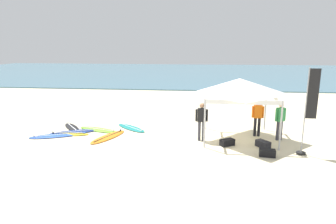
# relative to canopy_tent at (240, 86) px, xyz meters

# --- Properties ---
(ground_plane) EXTENTS (80.00, 80.00, 0.00)m
(ground_plane) POSITION_rel_canopy_tent_xyz_m (-3.12, -1.36, -2.39)
(ground_plane) COLOR beige
(sea) EXTENTS (80.00, 36.00, 0.10)m
(sea) POSITION_rel_canopy_tent_xyz_m (-3.12, 31.98, -2.34)
(sea) COLOR teal
(sea) RESTS_ON ground
(canopy_tent) EXTENTS (3.15, 3.15, 2.75)m
(canopy_tent) POSITION_rel_canopy_tent_xyz_m (0.00, 0.00, 0.00)
(canopy_tent) COLOR #B7B7BC
(canopy_tent) RESTS_ON ground
(surfboard_yellow) EXTENTS (1.90, 0.70, 0.19)m
(surfboard_yellow) POSITION_rel_canopy_tent_xyz_m (-7.92, -0.42, -2.35)
(surfboard_yellow) COLOR yellow
(surfboard_yellow) RESTS_ON ground
(surfboard_teal) EXTENTS (1.99, 1.88, 0.19)m
(surfboard_teal) POSITION_rel_canopy_tent_xyz_m (-5.22, 0.99, -2.35)
(surfboard_teal) COLOR #19847F
(surfboard_teal) RESTS_ON ground
(surfboard_lime) EXTENTS (2.31, 1.34, 0.19)m
(surfboard_lime) POSITION_rel_canopy_tent_xyz_m (-6.77, 0.48, -2.35)
(surfboard_lime) COLOR #7AD12D
(surfboard_lime) RESTS_ON ground
(surfboard_orange) EXTENTS (1.43, 2.40, 0.19)m
(surfboard_orange) POSITION_rel_canopy_tent_xyz_m (-5.92, -0.62, -2.35)
(surfboard_orange) COLOR orange
(surfboard_orange) RESTS_ON ground
(surfboard_black) EXTENTS (1.57, 1.78, 0.19)m
(surfboard_black) POSITION_rel_canopy_tent_xyz_m (-8.29, 0.77, -2.35)
(surfboard_black) COLOR black
(surfboard_black) RESTS_ON ground
(surfboard_navy) EXTENTS (2.42, 1.67, 0.19)m
(surfboard_navy) POSITION_rel_canopy_tent_xyz_m (-7.82, -0.03, -2.35)
(surfboard_navy) COLOR navy
(surfboard_navy) RESTS_ON ground
(surfboard_blue) EXTENTS (2.60, 1.71, 0.19)m
(surfboard_blue) POSITION_rel_canopy_tent_xyz_m (-8.35, -0.65, -2.35)
(surfboard_blue) COLOR blue
(surfboard_blue) RESTS_ON ground
(person_black) EXTENTS (0.55, 0.23, 1.71)m
(person_black) POSITION_rel_canopy_tent_xyz_m (-1.64, -0.59, -1.40)
(person_black) COLOR #383842
(person_black) RESTS_ON ground
(person_orange) EXTENTS (0.55, 0.24, 1.71)m
(person_orange) POSITION_rel_canopy_tent_xyz_m (0.94, 0.37, -1.40)
(person_orange) COLOR black
(person_orange) RESTS_ON ground
(person_green) EXTENTS (0.50, 0.35, 1.71)m
(person_green) POSITION_rel_canopy_tent_xyz_m (1.84, -0.11, -1.40)
(person_green) COLOR #383842
(person_green) RESTS_ON ground
(banner_flag) EXTENTS (0.60, 0.36, 3.40)m
(banner_flag) POSITION_rel_canopy_tent_xyz_m (2.38, -1.87, -0.81)
(banner_flag) COLOR #99999E
(banner_flag) RESTS_ON ground
(gear_bag_near_tent) EXTENTS (0.63, 0.39, 0.28)m
(gear_bag_near_tent) POSITION_rel_canopy_tent_xyz_m (0.89, -2.28, -2.25)
(gear_bag_near_tent) COLOR black
(gear_bag_near_tent) RESTS_ON ground
(gear_bag_by_pole) EXTENTS (0.68, 0.60, 0.28)m
(gear_bag_by_pole) POSITION_rel_canopy_tent_xyz_m (-0.53, -1.16, -2.25)
(gear_bag_by_pole) COLOR black
(gear_bag_by_pole) RESTS_ON ground
(gear_bag_on_sand) EXTENTS (0.61, 0.67, 0.28)m
(gear_bag_on_sand) POSITION_rel_canopy_tent_xyz_m (0.94, -1.21, -2.25)
(gear_bag_on_sand) COLOR #232328
(gear_bag_on_sand) RESTS_ON ground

